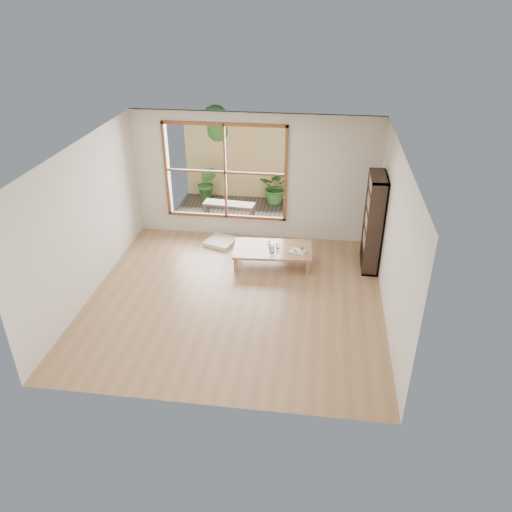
{
  "coord_description": "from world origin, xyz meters",
  "views": [
    {
      "loc": [
        1.31,
        -7.07,
        4.8
      ],
      "look_at": [
        0.28,
        0.54,
        0.55
      ],
      "focal_mm": 35.0,
      "sensor_mm": 36.0,
      "label": 1
    }
  ],
  "objects_px": {
    "low_table": "(273,250)",
    "food_tray": "(298,251)",
    "garden_bench": "(229,205)",
    "bookshelf": "(373,223)"
  },
  "relations": [
    {
      "from": "food_tray",
      "to": "garden_bench",
      "type": "height_order",
      "value": "food_tray"
    },
    {
      "from": "low_table",
      "to": "food_tray",
      "type": "distance_m",
      "value": 0.5
    },
    {
      "from": "food_tray",
      "to": "low_table",
      "type": "bearing_deg",
      "value": -170.95
    },
    {
      "from": "low_table",
      "to": "bookshelf",
      "type": "height_order",
      "value": "bookshelf"
    },
    {
      "from": "low_table",
      "to": "garden_bench",
      "type": "distance_m",
      "value": 2.26
    },
    {
      "from": "low_table",
      "to": "food_tray",
      "type": "relative_size",
      "value": 4.48
    },
    {
      "from": "low_table",
      "to": "garden_bench",
      "type": "height_order",
      "value": "garden_bench"
    },
    {
      "from": "bookshelf",
      "to": "low_table",
      "type": "bearing_deg",
      "value": -175.18
    },
    {
      "from": "food_tray",
      "to": "bookshelf",
      "type": "bearing_deg",
      "value": 25.76
    },
    {
      "from": "food_tray",
      "to": "garden_bench",
      "type": "bearing_deg",
      "value": 147.01
    }
  ]
}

